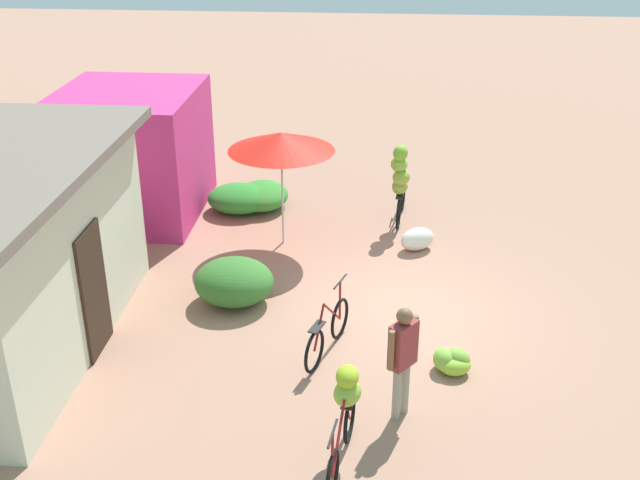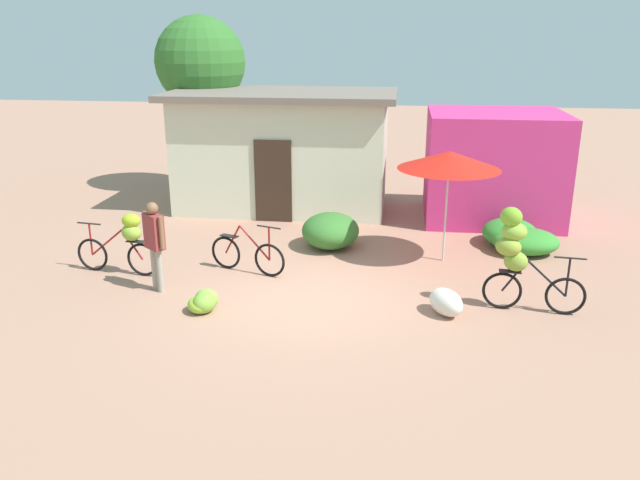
{
  "view_description": "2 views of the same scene",
  "coord_description": "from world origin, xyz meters",
  "px_view_note": "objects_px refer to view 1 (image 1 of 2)",
  "views": [
    {
      "loc": [
        -11.14,
        0.43,
        6.59
      ],
      "look_at": [
        1.15,
        1.46,
        0.71
      ],
      "focal_mm": 43.31,
      "sensor_mm": 36.0,
      "label": 1
    },
    {
      "loc": [
        1.53,
        -10.08,
        4.49
      ],
      "look_at": [
        0.09,
        1.1,
        0.73
      ],
      "focal_mm": 35.6,
      "sensor_mm": 36.0,
      "label": 2
    }
  ],
  "objects_px": {
    "bicycle_near_pile": "(328,332)",
    "market_umbrella": "(281,142)",
    "bicycle_leftmost": "(345,410)",
    "bicycle_center_loaded": "(400,179)",
    "banana_pile_on_ground": "(452,361)",
    "shop_pink": "(131,153)",
    "produce_sack": "(417,239)",
    "person_vendor": "(403,352)"
  },
  "relations": [
    {
      "from": "bicycle_near_pile",
      "to": "market_umbrella",
      "type": "bearing_deg",
      "value": 16.95
    },
    {
      "from": "market_umbrella",
      "to": "person_vendor",
      "type": "height_order",
      "value": "market_umbrella"
    },
    {
      "from": "shop_pink",
      "to": "person_vendor",
      "type": "distance_m",
      "value": 8.57
    },
    {
      "from": "produce_sack",
      "to": "shop_pink",
      "type": "bearing_deg",
      "value": 76.61
    },
    {
      "from": "market_umbrella",
      "to": "person_vendor",
      "type": "distance_m",
      "value": 5.75
    },
    {
      "from": "banana_pile_on_ground",
      "to": "person_vendor",
      "type": "bearing_deg",
      "value": 144.56
    },
    {
      "from": "produce_sack",
      "to": "bicycle_center_loaded",
      "type": "bearing_deg",
      "value": 17.23
    },
    {
      "from": "bicycle_near_pile",
      "to": "banana_pile_on_ground",
      "type": "height_order",
      "value": "bicycle_near_pile"
    },
    {
      "from": "shop_pink",
      "to": "bicycle_leftmost",
      "type": "height_order",
      "value": "shop_pink"
    },
    {
      "from": "shop_pink",
      "to": "market_umbrella",
      "type": "height_order",
      "value": "shop_pink"
    },
    {
      "from": "bicycle_center_loaded",
      "to": "produce_sack",
      "type": "relative_size",
      "value": 2.54
    },
    {
      "from": "produce_sack",
      "to": "bicycle_near_pile",
      "type": "bearing_deg",
      "value": 158.48
    },
    {
      "from": "bicycle_center_loaded",
      "to": "produce_sack",
      "type": "height_order",
      "value": "bicycle_center_loaded"
    },
    {
      "from": "banana_pile_on_ground",
      "to": "person_vendor",
      "type": "relative_size",
      "value": 0.37
    },
    {
      "from": "market_umbrella",
      "to": "bicycle_leftmost",
      "type": "xyz_separation_m",
      "value": [
        -6.06,
        -1.54,
        -1.37
      ]
    },
    {
      "from": "market_umbrella",
      "to": "produce_sack",
      "type": "xyz_separation_m",
      "value": [
        -0.1,
        -2.61,
        -1.86
      ]
    },
    {
      "from": "bicycle_leftmost",
      "to": "banana_pile_on_ground",
      "type": "distance_m",
      "value": 2.5
    },
    {
      "from": "bicycle_leftmost",
      "to": "banana_pile_on_ground",
      "type": "relative_size",
      "value": 2.84
    },
    {
      "from": "bicycle_near_pile",
      "to": "bicycle_leftmost",
      "type": "bearing_deg",
      "value": -170.47
    },
    {
      "from": "bicycle_center_loaded",
      "to": "banana_pile_on_ground",
      "type": "xyz_separation_m",
      "value": [
        -5.13,
        -0.74,
        -0.86
      ]
    },
    {
      "from": "market_umbrella",
      "to": "banana_pile_on_ground",
      "type": "bearing_deg",
      "value": -143.87
    },
    {
      "from": "bicycle_near_pile",
      "to": "banana_pile_on_ground",
      "type": "bearing_deg",
      "value": -99.73
    },
    {
      "from": "market_umbrella",
      "to": "produce_sack",
      "type": "distance_m",
      "value": 3.21
    },
    {
      "from": "shop_pink",
      "to": "banana_pile_on_ground",
      "type": "distance_m",
      "value": 8.42
    },
    {
      "from": "bicycle_center_loaded",
      "to": "shop_pink",
      "type": "bearing_deg",
      "value": 87.0
    },
    {
      "from": "shop_pink",
      "to": "bicycle_center_loaded",
      "type": "distance_m",
      "value": 5.62
    },
    {
      "from": "shop_pink",
      "to": "banana_pile_on_ground",
      "type": "height_order",
      "value": "shop_pink"
    },
    {
      "from": "shop_pink",
      "to": "produce_sack",
      "type": "xyz_separation_m",
      "value": [
        -1.42,
        -5.95,
        -1.09
      ]
    },
    {
      "from": "produce_sack",
      "to": "bicycle_leftmost",
      "type": "bearing_deg",
      "value": 169.77
    },
    {
      "from": "bicycle_near_pile",
      "to": "person_vendor",
      "type": "bearing_deg",
      "value": -142.35
    },
    {
      "from": "banana_pile_on_ground",
      "to": "market_umbrella",
      "type": "bearing_deg",
      "value": 36.13
    },
    {
      "from": "bicycle_leftmost",
      "to": "person_vendor",
      "type": "distance_m",
      "value": 1.15
    },
    {
      "from": "market_umbrella",
      "to": "bicycle_near_pile",
      "type": "xyz_separation_m",
      "value": [
        -3.79,
        -1.16,
        -1.71
      ]
    },
    {
      "from": "produce_sack",
      "to": "person_vendor",
      "type": "bearing_deg",
      "value": 175.73
    },
    {
      "from": "produce_sack",
      "to": "market_umbrella",
      "type": "bearing_deg",
      "value": 87.78
    },
    {
      "from": "banana_pile_on_ground",
      "to": "person_vendor",
      "type": "xyz_separation_m",
      "value": [
        -1.08,
        0.77,
        0.84
      ]
    },
    {
      "from": "bicycle_leftmost",
      "to": "bicycle_center_loaded",
      "type": "distance_m",
      "value": 7.13
    },
    {
      "from": "bicycle_leftmost",
      "to": "person_vendor",
      "type": "xyz_separation_m",
      "value": [
        0.87,
        -0.7,
        0.3
      ]
    },
    {
      "from": "bicycle_leftmost",
      "to": "bicycle_near_pile",
      "type": "relative_size",
      "value": 1.1
    },
    {
      "from": "bicycle_near_pile",
      "to": "banana_pile_on_ground",
      "type": "relative_size",
      "value": 2.58
    },
    {
      "from": "banana_pile_on_ground",
      "to": "bicycle_leftmost",
      "type": "bearing_deg",
      "value": 143.1
    },
    {
      "from": "bicycle_center_loaded",
      "to": "bicycle_leftmost",
      "type": "bearing_deg",
      "value": 174.14
    }
  ]
}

